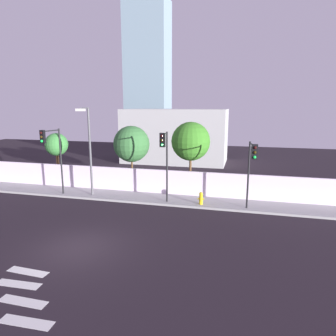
% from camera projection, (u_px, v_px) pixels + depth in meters
% --- Properties ---
extents(ground_plane, '(80.00, 80.00, 0.00)m').
position_uv_depth(ground_plane, '(79.00, 248.00, 14.48)').
color(ground_plane, black).
extents(sidewalk, '(36.00, 2.40, 0.15)m').
position_uv_depth(sidewalk, '(137.00, 197.00, 22.25)').
color(sidewalk, '#9A9A9A').
rests_on(sidewalk, ground).
extents(perimeter_wall, '(36.00, 0.18, 1.80)m').
position_uv_depth(perimeter_wall, '(143.00, 180.00, 23.28)').
color(perimeter_wall, silver).
rests_on(perimeter_wall, sidewalk).
extents(crosswalk_marking, '(4.00, 3.90, 0.01)m').
position_uv_depth(crosswalk_marking, '(10.00, 299.00, 10.65)').
color(crosswalk_marking, silver).
rests_on(crosswalk_marking, ground).
extents(traffic_light_left, '(0.49, 1.63, 4.34)m').
position_uv_depth(traffic_light_left, '(252.00, 162.00, 18.34)').
color(traffic_light_left, black).
rests_on(traffic_light_left, sidewalk).
extents(traffic_light_center, '(0.35, 1.27, 4.84)m').
position_uv_depth(traffic_light_center, '(165.00, 153.00, 19.81)').
color(traffic_light_center, black).
rests_on(traffic_light_center, sidewalk).
extents(traffic_light_right, '(0.51, 1.80, 4.89)m').
position_uv_depth(traffic_light_right, '(52.00, 148.00, 21.52)').
color(traffic_light_right, black).
rests_on(traffic_light_right, sidewalk).
extents(street_lamp_curbside, '(0.97, 2.28, 6.41)m').
position_uv_depth(street_lamp_curbside, '(89.00, 144.00, 21.51)').
color(street_lamp_curbside, '#4C4C51').
rests_on(street_lamp_curbside, sidewalk).
extents(fire_hydrant, '(0.44, 0.26, 0.85)m').
position_uv_depth(fire_hydrant, '(201.00, 198.00, 20.37)').
color(fire_hydrant, gold).
rests_on(fire_hydrant, sidewalk).
extents(roadside_tree_leftmost, '(1.94, 1.94, 4.39)m').
position_uv_depth(roadside_tree_leftmost, '(56.00, 145.00, 25.93)').
color(roadside_tree_leftmost, brown).
rests_on(roadside_tree_leftmost, ground).
extents(roadside_tree_midleft, '(2.90, 2.90, 5.12)m').
position_uv_depth(roadside_tree_midleft, '(131.00, 144.00, 24.22)').
color(roadside_tree_midleft, brown).
rests_on(roadside_tree_midleft, ground).
extents(roadside_tree_midright, '(2.95, 2.95, 5.49)m').
position_uv_depth(roadside_tree_midright, '(191.00, 141.00, 23.00)').
color(roadside_tree_midright, brown).
rests_on(roadside_tree_midright, ground).
extents(low_building_distant, '(12.06, 6.00, 6.28)m').
position_uv_depth(low_building_distant, '(175.00, 136.00, 36.30)').
color(low_building_distant, '#AEAEAE').
rests_on(low_building_distant, ground).
extents(tower_on_skyline, '(6.55, 5.00, 22.50)m').
position_uv_depth(tower_on_skyline, '(148.00, 76.00, 47.80)').
color(tower_on_skyline, gray).
rests_on(tower_on_skyline, ground).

